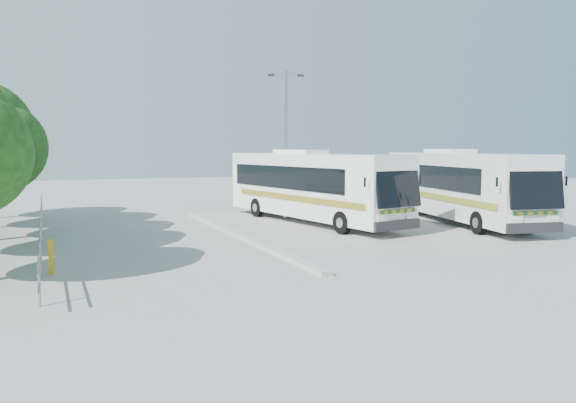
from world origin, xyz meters
name	(u,v)px	position (x,y,z in m)	size (l,w,h in m)	color
ground	(310,241)	(0.00, 0.00, 0.00)	(100.00, 100.00, 0.00)	#9D9D98
kerb_divider	(240,235)	(-2.30, 2.00, 0.07)	(0.40, 16.00, 0.15)	#B2B2AD
railing	(41,224)	(-10.00, 4.00, 0.74)	(0.06, 22.00, 1.00)	gray
coach_main	(312,185)	(2.56, 5.10, 1.90)	(4.56, 12.72, 3.46)	white
coach_adjacent	(459,185)	(9.43, 2.23, 1.91)	(5.02, 12.82, 3.49)	silver
lamppost	(286,138)	(2.00, 7.10, 4.30)	(1.87, 0.70, 7.79)	gray
bollard	(51,257)	(-9.70, -2.34, 0.52)	(0.15, 0.15, 1.05)	#D59F0C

